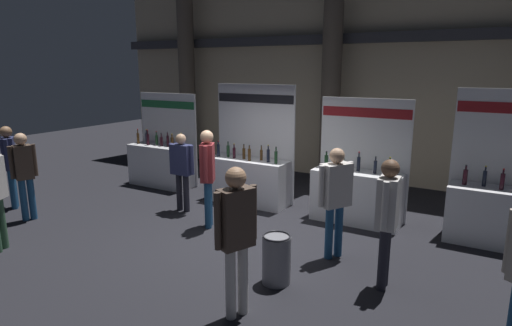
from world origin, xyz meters
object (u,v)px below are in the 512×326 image
at_px(visitor_7, 24,170).
at_px(visitor_9, 208,170).
at_px(exhibitor_booth_1, 249,175).
at_px(visitor_6, 236,229).
at_px(exhibitor_booth_2, 357,191).
at_px(visitor_4, 336,192).
at_px(trash_bin, 276,259).
at_px(visitor_3, 9,160).
at_px(visitor_1, 387,213).
at_px(exhibitor_booth_3, 499,209).
at_px(visitor_5, 182,165).
at_px(exhibitor_booth_0, 162,162).

bearing_deg(visitor_7, visitor_9, -43.30).
height_order(exhibitor_booth_1, visitor_6, exhibitor_booth_1).
relative_size(exhibitor_booth_2, visitor_4, 1.35).
bearing_deg(trash_bin, visitor_3, 179.34).
relative_size(exhibitor_booth_2, visitor_9, 1.29).
relative_size(visitor_1, visitor_4, 1.02).
relative_size(exhibitor_booth_1, visitor_4, 1.47).
bearing_deg(visitor_4, exhibitor_booth_3, 160.11).
xyz_separation_m(visitor_3, visitor_6, (6.20, -1.01, 0.08)).
xyz_separation_m(trash_bin, visitor_9, (-2.06, 1.25, 0.73)).
distance_m(exhibitor_booth_3, trash_bin, 3.96).
relative_size(visitor_1, visitor_9, 0.98).
bearing_deg(visitor_4, exhibitor_booth_1, -93.36).
distance_m(exhibitor_booth_1, exhibitor_booth_2, 2.40).
xyz_separation_m(visitor_5, visitor_7, (-2.24, -1.92, 0.04)).
distance_m(trash_bin, visitor_7, 5.33).
distance_m(exhibitor_booth_2, visitor_6, 3.87).
bearing_deg(exhibitor_booth_2, visitor_6, -93.88).
bearing_deg(exhibitor_booth_2, exhibitor_booth_3, 2.54).
xyz_separation_m(exhibitor_booth_1, visitor_4, (2.56, -1.70, 0.44)).
xyz_separation_m(visitor_1, visitor_4, (-0.90, 0.56, -0.00)).
xyz_separation_m(trash_bin, visitor_3, (-6.24, 0.07, 0.68)).
bearing_deg(visitor_5, exhibitor_booth_1, -126.90).
bearing_deg(exhibitor_booth_3, exhibitor_booth_2, -177.46).
xyz_separation_m(exhibitor_booth_0, visitor_9, (2.70, -1.73, 0.48)).
relative_size(exhibitor_booth_2, visitor_1, 1.33).
bearing_deg(visitor_1, exhibitor_booth_3, -31.56).
xyz_separation_m(visitor_1, visitor_9, (-3.36, 0.64, 0.02)).
relative_size(trash_bin, visitor_3, 0.40).
height_order(visitor_4, visitor_7, visitor_4).
bearing_deg(visitor_5, visitor_6, 139.08).
bearing_deg(visitor_6, exhibitor_booth_0, -107.02).
xyz_separation_m(exhibitor_booth_1, trash_bin, (2.17, -2.87, -0.27)).
xyz_separation_m(exhibitor_booth_3, visitor_5, (-5.63, -1.28, 0.34)).
distance_m(trash_bin, visitor_3, 6.28).
bearing_deg(exhibitor_booth_0, visitor_6, -39.70).
bearing_deg(visitor_9, exhibitor_booth_2, 97.79).
bearing_deg(visitor_4, visitor_1, 88.36).
bearing_deg(visitor_1, visitor_7, 93.68).
xyz_separation_m(exhibitor_booth_1, visitor_9, (0.11, -1.62, 0.46)).
relative_size(exhibitor_booth_1, visitor_1, 1.45).
distance_m(visitor_3, visitor_9, 4.34).
distance_m(visitor_4, visitor_7, 5.85).
relative_size(visitor_3, visitor_4, 1.00).
bearing_deg(exhibitor_booth_0, visitor_5, -36.64).
relative_size(exhibitor_booth_0, visitor_9, 1.26).
height_order(exhibitor_booth_1, exhibitor_booth_2, exhibitor_booth_1).
bearing_deg(exhibitor_booth_3, visitor_1, -118.15).
bearing_deg(visitor_3, exhibitor_booth_1, 71.82).
distance_m(visitor_6, visitor_7, 5.30).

